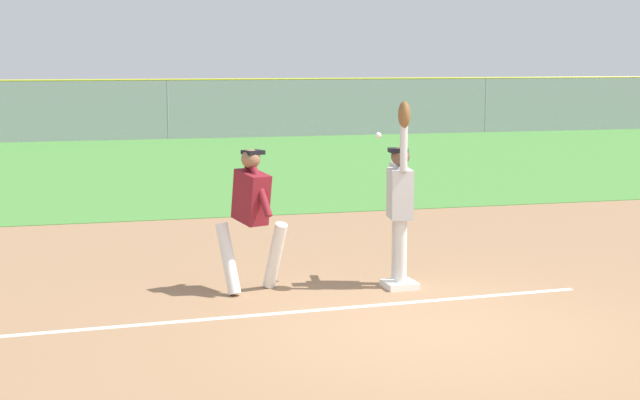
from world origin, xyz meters
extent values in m
plane|color=#936D4C|center=(0.00, 0.00, 0.00)|extent=(75.71, 75.71, 0.00)
cube|color=#478438|center=(0.00, 16.00, 0.01)|extent=(47.92, 17.05, 0.01)
cube|color=white|center=(-3.64, 0.84, 0.00)|extent=(11.99, 0.67, 0.01)
cube|color=white|center=(0.36, 1.74, 0.04)|extent=(0.39, 0.39, 0.08)
cylinder|color=silver|center=(0.40, 1.92, 0.42)|extent=(0.17, 0.17, 0.85)
cylinder|color=silver|center=(0.36, 1.73, 0.42)|extent=(0.17, 0.17, 0.85)
cube|color=#B7B7B7|center=(0.38, 1.82, 1.15)|extent=(0.33, 0.48, 0.60)
sphere|color=brown|center=(0.38, 1.82, 1.60)|extent=(0.26, 0.26, 0.23)
cube|color=black|center=(0.35, 1.83, 1.68)|extent=(0.25, 0.23, 0.05)
cylinder|color=#B7B7B7|center=(0.34, 1.61, 1.76)|extent=(0.10, 0.10, 0.62)
cylinder|color=#B7B7B7|center=(0.42, 2.04, 1.45)|extent=(0.19, 0.63, 0.09)
ellipsoid|color=brown|center=(0.34, 1.61, 2.12)|extent=(0.18, 0.30, 0.32)
cylinder|color=white|center=(-1.13, 2.03, 0.42)|extent=(0.29, 0.46, 0.85)
cylinder|color=white|center=(-1.71, 1.98, 0.42)|extent=(0.29, 0.46, 0.85)
cube|color=maroon|center=(-1.42, 2.01, 1.15)|extent=(0.43, 0.58, 0.66)
sphere|color=#8C6647|center=(-1.42, 2.01, 1.60)|extent=(0.30, 0.30, 0.23)
cube|color=black|center=(-1.39, 2.02, 1.68)|extent=(0.28, 0.27, 0.05)
cylinder|color=maroon|center=(-1.50, 2.21, 1.23)|extent=(0.23, 0.41, 0.58)
cylinder|color=maroon|center=(-1.34, 1.80, 1.23)|extent=(0.23, 0.41, 0.58)
sphere|color=white|center=(0.18, 2.05, 1.85)|extent=(0.07, 0.07, 0.07)
cube|color=#93999E|center=(0.00, 24.53, 1.02)|extent=(47.92, 0.06, 2.03)
cylinder|color=yellow|center=(0.00, 24.53, 2.06)|extent=(47.92, 0.06, 0.06)
cylinder|color=gray|center=(0.00, 24.53, 1.02)|extent=(0.08, 0.08, 2.03)
cylinder|color=gray|center=(11.98, 24.53, 1.02)|extent=(0.08, 0.08, 2.03)
cylinder|color=black|center=(-4.58, 28.76, 0.30)|extent=(0.61, 0.24, 0.60)
cylinder|color=black|center=(-4.51, 26.86, 0.30)|extent=(0.61, 0.24, 0.60)
cube|color=#23389E|center=(-0.08, 27.50, 0.57)|extent=(4.59, 2.39, 0.55)
cube|color=#2D333D|center=(-0.08, 27.50, 1.05)|extent=(2.38, 1.99, 0.40)
cylinder|color=black|center=(1.47, 28.28, 0.30)|extent=(0.62, 0.29, 0.60)
cylinder|color=black|center=(1.25, 26.39, 0.30)|extent=(0.62, 0.29, 0.60)
cylinder|color=black|center=(-1.41, 28.60, 0.30)|extent=(0.62, 0.29, 0.60)
cylinder|color=black|center=(-1.63, 26.72, 0.30)|extent=(0.62, 0.29, 0.60)
cube|color=#1E6B33|center=(4.84, 27.41, 0.57)|extent=(4.51, 2.17, 0.55)
cube|color=#2D333D|center=(4.84, 27.41, 1.05)|extent=(2.31, 1.88, 0.40)
cylinder|color=black|center=(6.23, 28.45, 0.30)|extent=(0.61, 0.26, 0.60)
cylinder|color=black|center=(6.35, 26.55, 0.30)|extent=(0.61, 0.26, 0.60)
cylinder|color=black|center=(3.34, 28.26, 0.30)|extent=(0.61, 0.26, 0.60)
cylinder|color=black|center=(3.46, 26.37, 0.30)|extent=(0.61, 0.26, 0.60)
cube|color=tan|center=(10.46, 27.91, 0.57)|extent=(4.43, 1.98, 0.55)
cube|color=#2D333D|center=(10.46, 27.91, 1.05)|extent=(2.23, 1.79, 0.40)
cylinder|color=black|center=(11.93, 28.83, 0.30)|extent=(0.60, 0.23, 0.60)
cylinder|color=black|center=(11.89, 26.93, 0.30)|extent=(0.60, 0.23, 0.60)
cylinder|color=black|center=(9.03, 28.88, 0.30)|extent=(0.60, 0.23, 0.60)
cylinder|color=black|center=(8.99, 26.98, 0.30)|extent=(0.60, 0.23, 0.60)
camera|label=1|loc=(-3.55, -9.04, 2.77)|focal=53.81mm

